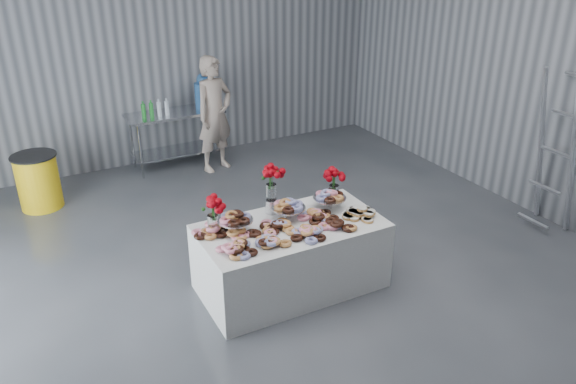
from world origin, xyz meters
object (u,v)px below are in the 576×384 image
display_table (291,256)px  prep_table (176,129)px  person (215,114)px  trash_barrel (38,181)px  stepladder (556,152)px  water_jug (203,92)px

display_table → prep_table: (0.02, 3.86, 0.24)m
person → prep_table: bearing=121.9°
display_table → trash_barrel: trash_barrel is taller
person → trash_barrel: 2.70m
person → display_table: bearing=-118.0°
person → stepladder: (2.97, -3.80, 0.13)m
prep_table → stepladder: stepladder is taller
display_table → prep_table: bearing=89.7°
trash_barrel → water_jug: bearing=11.8°
water_jug → person: person is taller
stepladder → person: bearing=127.9°
prep_table → person: person is taller
prep_table → person: size_ratio=0.83×
water_jug → person: 0.48m
water_jug → trash_barrel: 2.80m
display_table → water_jug: (0.52, 3.86, 0.77)m
display_table → person: (0.53, 3.45, 0.52)m
water_jug → stepladder: (2.98, -4.22, -0.12)m
display_table → water_jug: bearing=82.3°
prep_table → stepladder: 5.48m
person → stepladder: stepladder is taller
display_table → water_jug: size_ratio=3.43×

